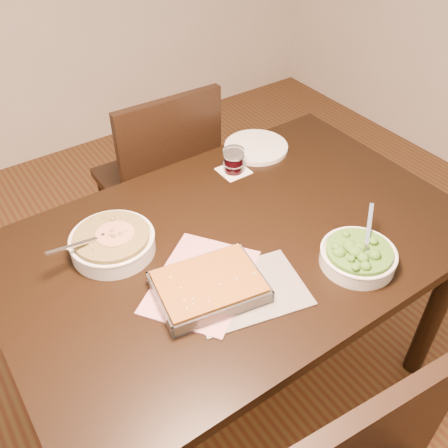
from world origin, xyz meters
The scene contains 11 objects.
ground centered at (0.00, 0.00, 0.00)m, with size 4.00×4.00×0.00m, color #492414.
table centered at (0.00, 0.00, 0.65)m, with size 1.40×0.90×0.75m.
magazine_a centered at (-0.19, -0.09, 0.75)m, with size 0.33×0.24×0.01m, color #BA3556.
magazine_b centered at (-0.11, -0.19, 0.75)m, with size 0.30×0.22×0.01m, color #27262E.
coaster centered at (0.19, 0.29, 0.75)m, with size 0.10×0.10×0.00m, color white.
stew_bowl centered at (-0.33, 0.16, 0.78)m, with size 0.27×0.25×0.09m.
broccoli_bowl centered at (0.21, -0.28, 0.78)m, with size 0.22×0.21×0.08m.
baking_dish centered at (-0.19, -0.14, 0.77)m, with size 0.31×0.25×0.05m.
wine_tumbler centered at (0.19, 0.29, 0.80)m, with size 0.07×0.07×0.08m.
dinner_plate centered at (0.34, 0.36, 0.76)m, with size 0.24×0.24×0.02m, color silver.
chair_far centered at (0.11, 0.70, 0.52)m, with size 0.45×0.45×0.93m.
Camera 1 is at (-0.66, -0.89, 1.76)m, focal length 40.00 mm.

